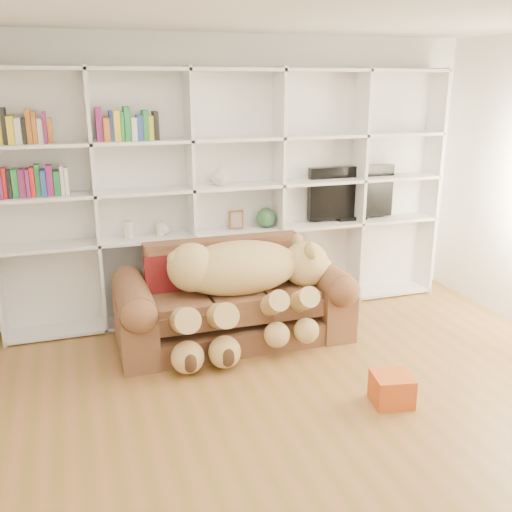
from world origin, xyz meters
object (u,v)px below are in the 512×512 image
object	(u,v)px
gift_box	(392,389)
tv	(351,193)
sofa	(233,304)
teddy_bear	(243,280)

from	to	relation	value
gift_box	tv	size ratio (longest dim) A/B	0.29
gift_box	sofa	bearing A→B (deg)	119.14
teddy_bear	gift_box	bearing A→B (deg)	-63.71
sofa	gift_box	world-z (taller)	sofa
tv	gift_box	bearing A→B (deg)	-108.17
teddy_bear	gift_box	distance (m)	1.55
teddy_bear	gift_box	size ratio (longest dim) A/B	5.82
gift_box	teddy_bear	bearing A→B (deg)	120.81
sofa	gift_box	bearing A→B (deg)	-60.86
sofa	tv	world-z (taller)	tv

